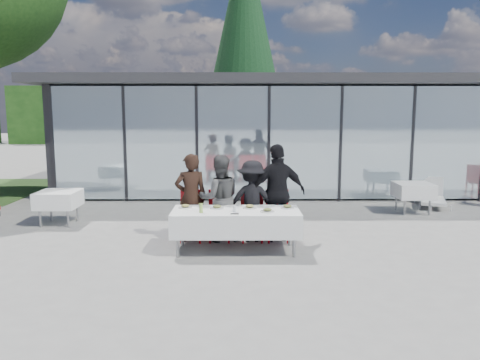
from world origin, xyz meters
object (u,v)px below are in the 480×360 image
at_px(dining_table, 236,222).
at_px(diner_chair_d, 277,213).
at_px(plate_b, 217,207).
at_px(diner_c, 252,201).
at_px(plate_d, 287,207).
at_px(spare_table_right, 413,191).
at_px(lounger, 432,196).
at_px(diner_a, 191,198).
at_px(diner_d, 278,193).
at_px(spare_table_left, 58,199).
at_px(juice_bottle, 201,208).
at_px(diner_chair_b, 220,213).
at_px(folded_eyeglasses, 235,214).
at_px(plate_c, 250,207).
at_px(conifer_tree, 245,32).
at_px(diner_chair_c, 252,213).
at_px(diner_b, 220,198).
at_px(diner_chair_a, 191,213).
at_px(plate_a, 185,206).
at_px(spare_chair_b, 407,181).
at_px(plate_extra, 267,210).

bearing_deg(dining_table, diner_chair_d, 43.03).
bearing_deg(plate_b, diner_c, 40.60).
relative_size(plate_d, spare_table_right, 0.29).
relative_size(dining_table, lounger, 1.56).
distance_m(diner_a, diner_d, 1.67).
height_order(spare_table_left, lounger, spare_table_left).
bearing_deg(plate_b, diner_a, 133.00).
bearing_deg(spare_table_left, diner_chair_d, -15.49).
relative_size(diner_chair_d, juice_bottle, 5.91).
xyz_separation_m(diner_chair_b, folded_eyeglasses, (0.29, -1.08, 0.22)).
distance_m(plate_c, conifer_tree, 14.31).
relative_size(diner_c, diner_d, 0.83).
bearing_deg(diner_a, diner_chair_b, 172.54).
xyz_separation_m(diner_chair_c, plate_b, (-0.65, -0.61, 0.24)).
bearing_deg(spare_table_right, diner_b, -151.86).
bearing_deg(plate_b, plate_c, 2.60).
distance_m(diner_a, diner_chair_a, 0.31).
xyz_separation_m(diner_b, lounger, (5.50, 3.35, -0.57)).
bearing_deg(diner_chair_c, spare_table_left, 162.82).
bearing_deg(diner_chair_d, diner_a, -178.26).
distance_m(diner_chair_a, spare_table_right, 5.77).
relative_size(plate_a, spare_chair_b, 0.26).
xyz_separation_m(diner_b, juice_bottle, (-0.28, -0.91, 0.00)).
xyz_separation_m(diner_c, diner_chair_d, (0.49, 0.05, -0.24)).
bearing_deg(plate_d, conifer_tree, 92.51).
height_order(diner_chair_a, plate_a, diner_chair_a).
bearing_deg(diner_chair_d, folded_eyeglasses, -127.25).
relative_size(plate_b, spare_table_left, 0.29).
bearing_deg(lounger, diner_chair_a, -151.40).
bearing_deg(juice_bottle, lounger, 36.38).
xyz_separation_m(diner_chair_a, diner_d, (1.67, -0.05, 0.40)).
distance_m(plate_d, conifer_tree, 14.34).
height_order(diner_b, diner_chair_d, diner_b).
relative_size(diner_a, diner_b, 1.02).
bearing_deg(lounger, plate_a, -147.78).
relative_size(dining_table, diner_a, 1.33).
bearing_deg(plate_a, dining_table, -12.36).
height_order(plate_extra, conifer_tree, conifer_tree).
height_order(diner_d, plate_extra, diner_d).
height_order(diner_chair_b, spare_chair_b, same).
relative_size(diner_d, plate_b, 7.44).
distance_m(diner_b, spare_table_right, 5.30).
height_order(diner_c, diner_chair_c, diner_c).
height_order(diner_chair_c, plate_extra, diner_chair_c).
distance_m(diner_c, plate_a, 1.33).
distance_m(diner_chair_d, conifer_tree, 13.87).
xyz_separation_m(diner_chair_d, plate_a, (-1.72, -0.55, 0.24)).
xyz_separation_m(diner_a, diner_chair_b, (0.55, 0.05, -0.31)).
height_order(diner_b, diner_c, diner_b).
bearing_deg(diner_chair_d, diner_chair_b, 180.00).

